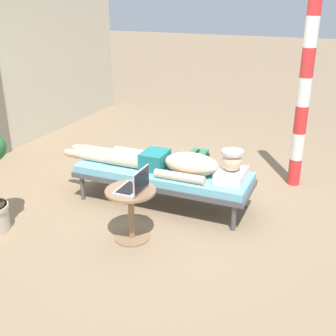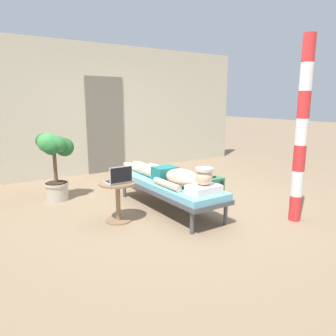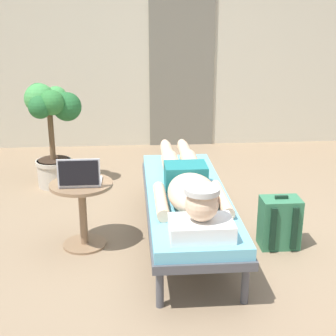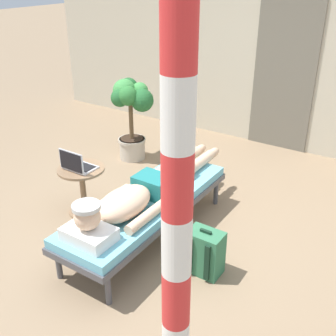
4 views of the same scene
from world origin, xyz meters
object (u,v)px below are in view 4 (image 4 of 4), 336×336
Objects in this scene: lounge_chair at (147,205)px; porch_post at (177,245)px; laptop at (77,165)px; potted_plant at (131,109)px; side_table at (82,183)px; person_reclining at (140,194)px; backpack at (205,252)px.

lounge_chair is 1.90m from porch_post.
laptop is 1.48m from potted_plant.
porch_post reaches higher than potted_plant.
side_table is 2.46m from porch_post.
person_reclining is 0.93× the size of porch_post.
potted_plant reaches higher than side_table.
laptop is at bearing -73.79° from potted_plant.
potted_plant reaches higher than backpack.
laptop reaches higher than person_reclining.
side_table is 0.49× the size of potted_plant.
person_reclining is at bearing -2.01° from laptop.
backpack is 2.49m from potted_plant.
laptop is at bearing 177.99° from person_reclining.
potted_plant is (-1.22, 1.45, 0.17)m from person_reclining.
person_reclining is 1.76m from porch_post.
porch_post is (0.43, -1.14, 0.97)m from backpack.
backpack is at bearing -2.93° from laptop.
porch_post reaches higher than side_table.
porch_post is (1.94, -1.22, 0.58)m from laptop.
backpack is at bearing 110.53° from porch_post.
porch_post reaches higher than laptop.
potted_plant is (-1.22, 1.34, 0.34)m from lounge_chair.
side_table is 1.23× the size of backpack.
potted_plant is (-0.41, 1.37, 0.33)m from side_table.
laptop is 1.57m from backpack.
lounge_chair is 0.85× the size of porch_post.
person_reclining reaches higher than backpack.
side_table is (-0.81, -0.03, 0.01)m from lounge_chair.
lounge_chair is 3.80× the size of side_table.
potted_plant reaches higher than laptop.
lounge_chair is 0.85m from laptop.
side_table is 0.23m from laptop.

